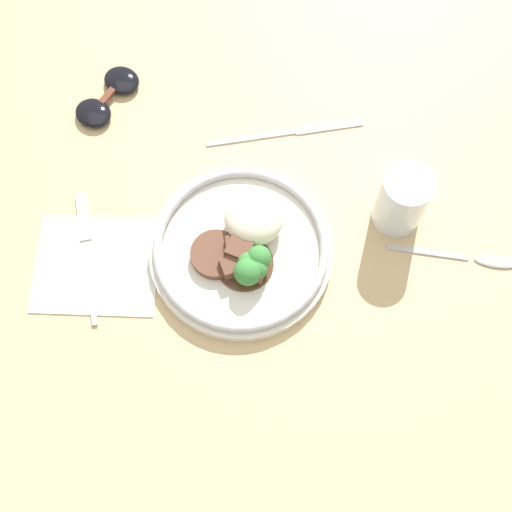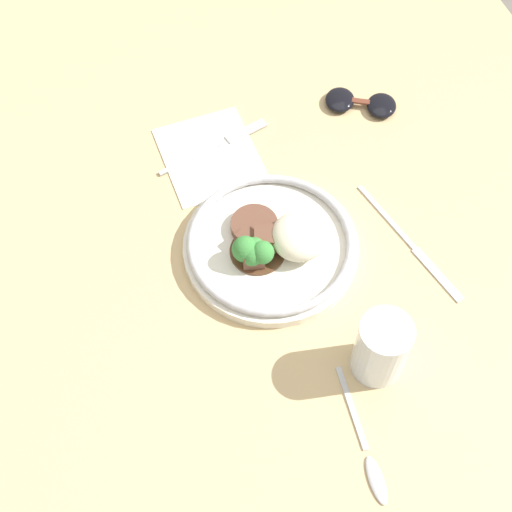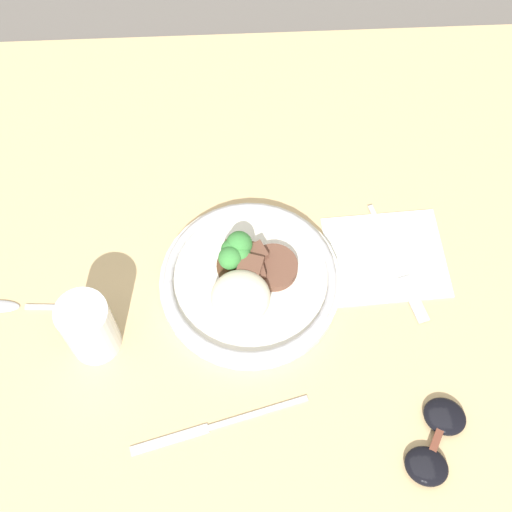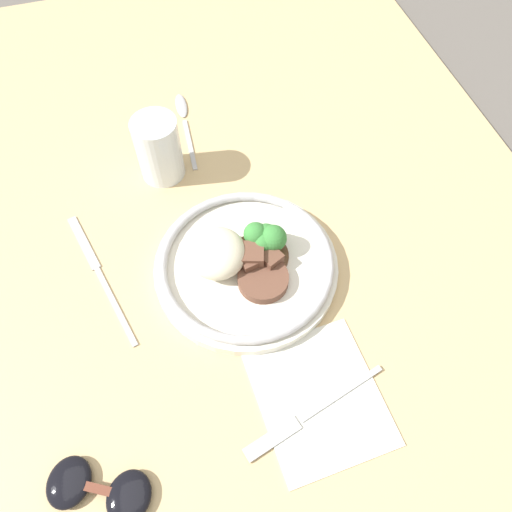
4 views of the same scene
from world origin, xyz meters
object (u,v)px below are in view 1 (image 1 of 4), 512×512
Objects in this scene: plate at (243,247)px; knife at (291,132)px; fork at (86,244)px; juice_glass at (401,202)px; sunglasses at (108,97)px; spoon at (479,259)px.

plate is 0.20m from knife.
knife is at bearing -68.28° from fork.
juice_glass is 0.45× the size of knife.
plate is at bearing -119.57° from knife.
sunglasses reaches higher than knife.
plate is 0.31m from spoon.
fork is 1.48× the size of sunglasses.
sunglasses is at bearing 134.45° from plate.
juice_glass is 0.54× the size of fork.
plate is 0.21m from juice_glass.
plate is at bearing -16.95° from sunglasses.
sunglasses is at bearing -13.39° from fork.
fork is 0.83× the size of knife.
plate reaches higher than fork.
plate is 1.31× the size of fork.
sunglasses is (-0.27, 0.03, 0.01)m from knife.
sunglasses reaches higher than fork.
spoon is at bearing -25.91° from juice_glass.
fork is 0.52m from spoon.
fork is 0.32m from knife.
sunglasses reaches higher than spoon.
juice_glass is 0.57× the size of spoon.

